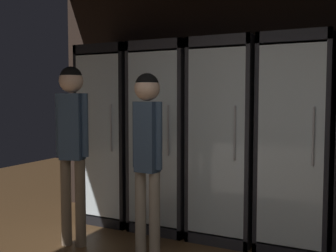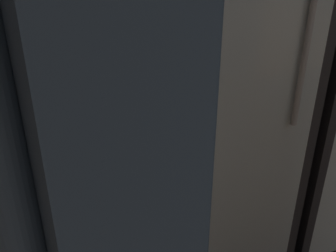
{
  "view_description": "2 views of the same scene",
  "coord_description": "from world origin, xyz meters",
  "px_view_note": "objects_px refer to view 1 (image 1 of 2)",
  "views": [
    {
      "loc": [
        0.63,
        -1.28,
        1.44
      ],
      "look_at": [
        -1.16,
        2.29,
        1.15
      ],
      "focal_mm": 43.45,
      "sensor_mm": 36.0,
      "label": 1
    },
    {
      "loc": [
        -2.0,
        1.3,
        1.53
      ],
      "look_at": [
        -1.47,
        2.69,
        0.71
      ],
      "focal_mm": 44.42,
      "sensor_mm": 36.0,
      "label": 2
    }
  ],
  "objects_px": {
    "cooler_right": "(297,144)",
    "shopper_near": "(72,132)",
    "cooler_left": "(169,138)",
    "shopper_far": "(147,142)",
    "cooler_far_left": "(117,135)",
    "cooler_center": "(228,141)"
  },
  "relations": [
    {
      "from": "cooler_far_left",
      "to": "shopper_far",
      "type": "relative_size",
      "value": 1.23
    },
    {
      "from": "cooler_far_left",
      "to": "shopper_near",
      "type": "height_order",
      "value": "cooler_far_left"
    },
    {
      "from": "cooler_left",
      "to": "shopper_far",
      "type": "bearing_deg",
      "value": -73.63
    },
    {
      "from": "shopper_near",
      "to": "shopper_far",
      "type": "relative_size",
      "value": 1.05
    },
    {
      "from": "shopper_near",
      "to": "shopper_far",
      "type": "height_order",
      "value": "shopper_near"
    },
    {
      "from": "cooler_far_left",
      "to": "shopper_near",
      "type": "distance_m",
      "value": 0.96
    },
    {
      "from": "cooler_far_left",
      "to": "shopper_near",
      "type": "relative_size",
      "value": 1.17
    },
    {
      "from": "cooler_center",
      "to": "shopper_near",
      "type": "xyz_separation_m",
      "value": [
        -1.23,
        -0.95,
        0.12
      ]
    },
    {
      "from": "shopper_near",
      "to": "cooler_center",
      "type": "bearing_deg",
      "value": 37.46
    },
    {
      "from": "cooler_right",
      "to": "shopper_near",
      "type": "bearing_deg",
      "value": -153.73
    },
    {
      "from": "cooler_left",
      "to": "cooler_center",
      "type": "height_order",
      "value": "same"
    },
    {
      "from": "cooler_far_left",
      "to": "cooler_center",
      "type": "relative_size",
      "value": 1.0
    },
    {
      "from": "cooler_left",
      "to": "cooler_right",
      "type": "distance_m",
      "value": 1.36
    },
    {
      "from": "cooler_left",
      "to": "cooler_center",
      "type": "distance_m",
      "value": 0.68
    },
    {
      "from": "shopper_near",
      "to": "shopper_far",
      "type": "bearing_deg",
      "value": -2.7
    },
    {
      "from": "cooler_far_left",
      "to": "cooler_center",
      "type": "height_order",
      "value": "same"
    },
    {
      "from": "cooler_far_left",
      "to": "shopper_far",
      "type": "distance_m",
      "value": 1.38
    },
    {
      "from": "cooler_right",
      "to": "shopper_far",
      "type": "height_order",
      "value": "cooler_right"
    },
    {
      "from": "cooler_left",
      "to": "cooler_far_left",
      "type": "bearing_deg",
      "value": 179.96
    },
    {
      "from": "cooler_left",
      "to": "cooler_right",
      "type": "bearing_deg",
      "value": 0.0
    },
    {
      "from": "cooler_right",
      "to": "cooler_left",
      "type": "bearing_deg",
      "value": -180.0
    },
    {
      "from": "cooler_far_left",
      "to": "cooler_right",
      "type": "relative_size",
      "value": 1.0
    }
  ]
}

